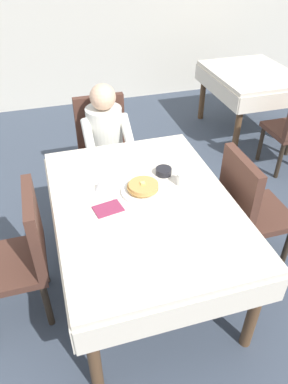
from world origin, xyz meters
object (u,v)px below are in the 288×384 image
Objects in this scene: breakfast_stack at (143,187)px; chair_right_side at (248,205)px; background_table_far at (251,82)px; plate_breakfast at (143,191)px; fork_left_of_plate at (115,199)px; diner_person at (106,137)px; chair_diner at (103,142)px; knife_right_of_plate at (172,189)px; syrup_pitcher at (100,185)px; chair_left_side at (23,250)px; spoon_near_edge at (164,222)px; dining_table_main at (144,212)px; bowl_butter at (164,171)px; cup_coffee at (183,179)px.

chair_right_side is at bearing -7.02° from breakfast_stack.
plate_breakfast is at bearing -135.25° from background_table_far.
fork_left_of_plate is 0.16× the size of background_table_far.
breakfast_stack is at bearing -79.97° from fork_left_of_plate.
breakfast_stack is at bearing 93.43° from diner_person.
chair_diner is 1.15m from knife_right_of_plate.
syrup_pitcher is 2.71m from background_table_far.
chair_left_side is 5.17× the size of fork_left_of_plate.
chair_diner and chair_right_side have the same top height.
syrup_pitcher is 0.53× the size of spoon_near_edge.
dining_table_main is at bearing -103.47° from plate_breakfast.
dining_table_main is 1.64× the size of chair_right_side.
breakfast_stack is (0.06, -0.92, 0.11)m from diner_person.
spoon_near_edge is at bearing -138.62° from fork_left_of_plate.
chair_diner reaches higher than spoon_near_edge.
chair_left_side reaches higher than spoon_near_edge.
knife_right_of_plate is at bearing -91.66° from bowl_butter.
chair_diner is 11.62× the size of syrup_pitcher.
dining_table_main is 0.16m from breakfast_stack.
chair_diner is 1.00× the size of chair_right_side.
chair_diner is 2.04m from background_table_far.
syrup_pitcher reaches higher than plate_breakfast.
syrup_pitcher is (-0.20, -0.97, 0.25)m from chair_diner.
cup_coffee is at bearing 2.49° from breakfast_stack.
breakfast_stack is (-0.75, 0.09, 0.25)m from chair_right_side.
fork_left_of_plate is (-0.13, -0.94, 0.07)m from diner_person.
chair_right_side is 0.79m from plate_breakfast.
fork_left_of_plate and spoon_near_edge have the same top height.
chair_diner is 0.21m from diner_person.
chair_diner reaches higher than bowl_butter.
spoon_near_edge is (-0.15, -0.29, 0.00)m from knife_right_of_plate.
chair_left_side is at bearing 88.08° from knife_right_of_plate.
cup_coffee is 0.41m from spoon_near_edge.
breakfast_stack is 2.55× the size of syrup_pitcher.
breakfast_stack reaches higher than spoon_near_edge.
bowl_butter reaches higher than fork_left_of_plate.
diner_person is at bearing 91.88° from dining_table_main.
cup_coffee is 0.63× the size of fork_left_of_plate.
fork_left_of_plate is (0.06, -0.13, -0.04)m from syrup_pitcher.
cup_coffee is 1.03× the size of bowl_butter.
chair_left_side is 0.64m from fork_left_of_plate.
diner_person is 0.96m from fork_left_of_plate.
diner_person is 1.00× the size of background_table_far.
fork_left_of_plate is at bearing 83.00° from chair_diner.
diner_person reaches higher than cup_coffee.
dining_table_main is 0.33m from syrup_pitcher.
dining_table_main is 0.78m from chair_right_side.
plate_breakfast is 0.28m from syrup_pitcher.
dining_table_main is at bearing -134.19° from background_table_far.
plate_breakfast reaches higher than dining_table_main.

